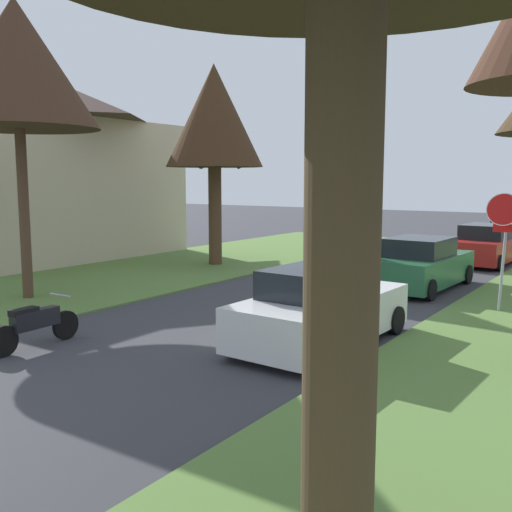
# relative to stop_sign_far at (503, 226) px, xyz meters

# --- Properties ---
(stop_sign_far) EXTENTS (0.81, 0.61, 2.93)m
(stop_sign_far) POSITION_rel_stop_sign_far_xyz_m (0.00, 0.00, 0.00)
(stop_sign_far) COLOR #9EA0A5
(stop_sign_far) RESTS_ON grass_verge_right
(street_tree_left_mid_a) EXTENTS (4.24, 4.24, 8.01)m
(street_tree_left_mid_a) POSITION_rel_stop_sign_far_xyz_m (-11.17, -5.66, 4.17)
(street_tree_left_mid_a) COLOR #513728
(street_tree_left_mid_a) RESTS_ON grass_verge_left
(street_tree_left_mid_b) EXTENTS (3.68, 3.68, 7.55)m
(street_tree_left_mid_b) POSITION_rel_stop_sign_far_xyz_m (-10.92, 2.39, 3.46)
(street_tree_left_mid_b) COLOR #4F3723
(street_tree_left_mid_b) RESTS_ON grass_verge_left
(parked_sedan_white) EXTENTS (2.09, 4.47, 1.57)m
(parked_sedan_white) POSITION_rel_stop_sign_far_xyz_m (-2.33, -5.06, -1.44)
(parked_sedan_white) COLOR white
(parked_sedan_white) RESTS_ON ground
(parked_sedan_green) EXTENTS (2.09, 4.47, 1.57)m
(parked_sedan_green) POSITION_rel_stop_sign_far_xyz_m (-2.69, 2.07, -1.44)
(parked_sedan_green) COLOR #28663D
(parked_sedan_green) RESTS_ON ground
(parked_sedan_red) EXTENTS (2.09, 4.47, 1.57)m
(parked_sedan_red) POSITION_rel_stop_sign_far_xyz_m (-2.31, 8.66, -1.44)
(parked_sedan_red) COLOR red
(parked_sedan_red) RESTS_ON ground
(parked_motorcycle) EXTENTS (0.60, 2.05, 0.97)m
(parked_motorcycle) POSITION_rel_stop_sign_far_xyz_m (-6.85, -8.44, -1.68)
(parked_motorcycle) COLOR black
(parked_motorcycle) RESTS_ON ground
(house_backdrop_left) EXTENTS (7.67, 11.13, 7.66)m
(house_backdrop_left) POSITION_rel_stop_sign_far_xyz_m (-18.56, 0.23, 1.78)
(house_backdrop_left) COLOR beige
(house_backdrop_left) RESTS_ON ground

